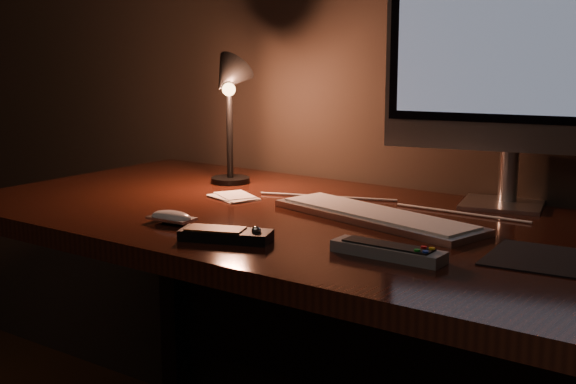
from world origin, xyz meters
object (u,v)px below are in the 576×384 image
Objects in this scene: desk at (345,273)px; monitor at (509,55)px; mouse at (172,219)px; tv_remote at (388,251)px; keyboard at (376,216)px; media_remote at (226,235)px; desk_lamp at (228,96)px.

monitor reaches higher than desk.
tv_remote is at bearing 0.47° from mouse.
desk is 2.99× the size of monitor.
tv_remote is (0.23, -0.25, 0.14)m from desk.
tv_remote is at bearing -43.53° from keyboard.
mouse is at bearing -176.16° from tv_remote.
media_remote is (-0.28, -0.56, -0.31)m from monitor.
desk is 0.37m from tv_remote.
desk_lamp is at bearing -179.86° from monitor.
monitor is at bearing 45.26° from mouse.
keyboard is at bearing 44.08° from media_remote.
media_remote is 0.54× the size of desk_lamp.
tv_remote is 0.73m from desk_lamp.
media_remote is 0.29m from tv_remote.
desk is 0.56m from monitor.
keyboard is (0.08, -0.02, 0.14)m from desk.
desk is 0.16m from keyboard.
desk_lamp is (-0.62, 0.33, 0.20)m from tv_remote.
monitor is 0.76m from mouse.
mouse is at bearing 145.60° from media_remote.
mouse reaches higher than desk.
keyboard is at bearing -133.33° from monitor.
monitor is 0.43m from keyboard.
mouse is 0.46m from tv_remote.
media_remote reaches higher than keyboard.
keyboard is at bearing 36.35° from mouse.
desk_lamp reaches higher than media_remote.
desk_lamp is at bearing 167.50° from desk.
desk_lamp is (-0.39, 0.09, 0.34)m from desk.
desk is 8.22× the size of tv_remote.
keyboard is 5.04× the size of mouse.
desk_lamp is at bearing 179.29° from keyboard.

